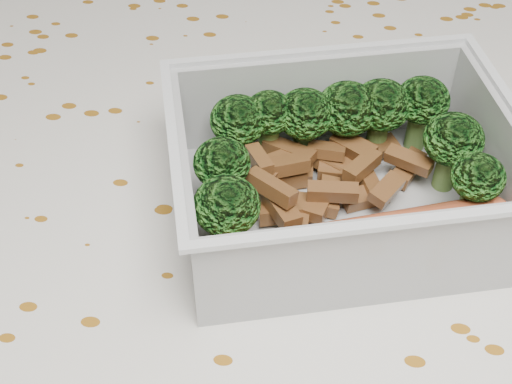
# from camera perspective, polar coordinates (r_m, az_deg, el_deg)

# --- Properties ---
(dining_table) EXTENTS (1.40, 0.90, 0.75)m
(dining_table) POSITION_cam_1_polar(r_m,az_deg,el_deg) (0.46, 0.64, -9.61)
(dining_table) COLOR brown
(dining_table) RESTS_ON ground
(tablecloth) EXTENTS (1.46, 0.96, 0.19)m
(tablecloth) POSITION_cam_1_polar(r_m,az_deg,el_deg) (0.42, 0.70, -5.55)
(tablecloth) COLOR silver
(tablecloth) RESTS_ON dining_table
(lunch_container) EXTENTS (0.21, 0.18, 0.06)m
(lunch_container) POSITION_cam_1_polar(r_m,az_deg,el_deg) (0.38, 6.92, 0.65)
(lunch_container) COLOR silver
(lunch_container) RESTS_ON tablecloth
(broccoli_florets) EXTENTS (0.16, 0.13, 0.05)m
(broccoli_florets) POSITION_cam_1_polar(r_m,az_deg,el_deg) (0.39, 6.30, 4.54)
(broccoli_florets) COLOR #608C3F
(broccoli_florets) RESTS_ON lunch_container
(meat_pile) EXTENTS (0.10, 0.09, 0.03)m
(meat_pile) POSITION_cam_1_polar(r_m,az_deg,el_deg) (0.39, 5.16, 1.08)
(meat_pile) COLOR brown
(meat_pile) RESTS_ON lunch_container
(sausage) EXTENTS (0.15, 0.07, 0.02)m
(sausage) POSITION_cam_1_polar(r_m,az_deg,el_deg) (0.36, 8.95, -3.77)
(sausage) COLOR #C75731
(sausage) RESTS_ON lunch_container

